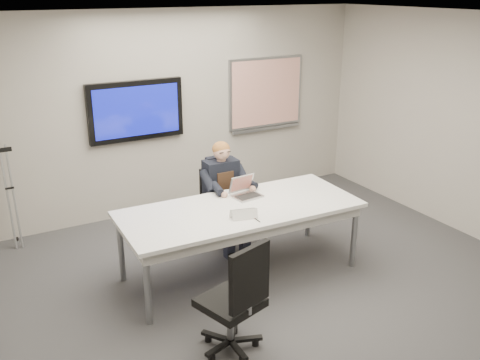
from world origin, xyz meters
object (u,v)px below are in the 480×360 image
office_chair_far (219,219)px  seated_person (228,208)px  office_chair_near (234,318)px  laptop (245,191)px  conference_table (240,215)px

office_chair_far → seated_person: 0.34m
office_chair_near → laptop: 1.80m
seated_person → office_chair_far: bearing=90.4°
conference_table → office_chair_far: 0.98m
conference_table → seated_person: seated_person is taller
office_chair_near → seated_person: seated_person is taller
seated_person → laptop: seated_person is taller
seated_person → laptop: size_ratio=3.90×
office_chair_far → laptop: 0.82m
office_chair_near → conference_table: bearing=-138.1°
office_chair_far → conference_table: bearing=-98.3°
office_chair_far → office_chair_near: (-0.89, -2.04, 0.05)m
laptop → seated_person: bearing=89.8°
laptop → conference_table: bearing=-134.9°
seated_person → laptop: (0.04, -0.35, 0.33)m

